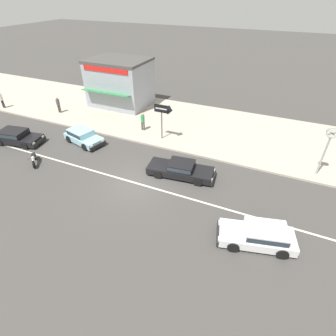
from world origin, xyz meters
TOP-DOWN VIEW (x-y plane):
  - ground_plane at (0.00, 0.00)m, footprint 160.00×160.00m
  - lane_centre_stripe at (0.00, 0.00)m, footprint 50.40×0.14m
  - kerb_strip at (0.00, 9.82)m, footprint 68.00×10.00m
  - hatchback_white_1 at (8.18, -1.77)m, footprint 4.11×2.44m
  - hatchback_black_2 at (-11.88, 0.82)m, footprint 4.16×2.35m
  - sedan_black_3 at (2.39, 2.04)m, footprint 4.76×2.13m
  - hatchback_pale_blue_5 at (-6.86, 3.11)m, footprint 3.82×2.41m
  - motorcycle_0 at (-8.08, -0.99)m, footprint 1.32×1.36m
  - street_clock at (11.00, 5.87)m, footprint 0.69×0.22m
  - arrow_signboard at (-0.43, 6.17)m, footprint 1.61×0.71m
  - pedestrian_near_clock at (-12.95, 6.94)m, footprint 0.34×0.34m
  - pedestrian_mid_kerb at (-3.22, 6.92)m, footprint 0.34×0.34m
  - pedestrian_far_end at (-19.33, 5.50)m, footprint 0.34×0.34m
  - shopfront_corner_warung at (-8.40, 11.64)m, footprint 6.03×5.42m

SIDE VIEW (x-z plane):
  - ground_plane at x=0.00m, z-range 0.00..0.00m
  - lane_centre_stripe at x=0.00m, z-range 0.00..0.01m
  - kerb_strip at x=0.00m, z-range 0.00..0.15m
  - motorcycle_0 at x=-8.08m, z-range 0.02..0.82m
  - sedan_black_3 at x=2.39m, z-range 0.00..1.07m
  - hatchback_pale_blue_5 at x=-6.86m, z-range 0.03..1.14m
  - hatchback_white_1 at x=8.18m, z-range 0.04..1.14m
  - hatchback_black_2 at x=-11.88m, z-range 0.04..1.14m
  - pedestrian_near_clock at x=-12.95m, z-range 0.27..1.85m
  - pedestrian_mid_kerb at x=-3.22m, z-range 0.28..1.91m
  - pedestrian_far_end at x=-19.33m, z-range 0.29..1.94m
  - shopfront_corner_warung at x=-8.40m, z-range 0.16..4.85m
  - arrow_signboard at x=-0.43m, z-range 1.17..4.19m
  - street_clock at x=11.00m, z-range 1.04..4.55m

